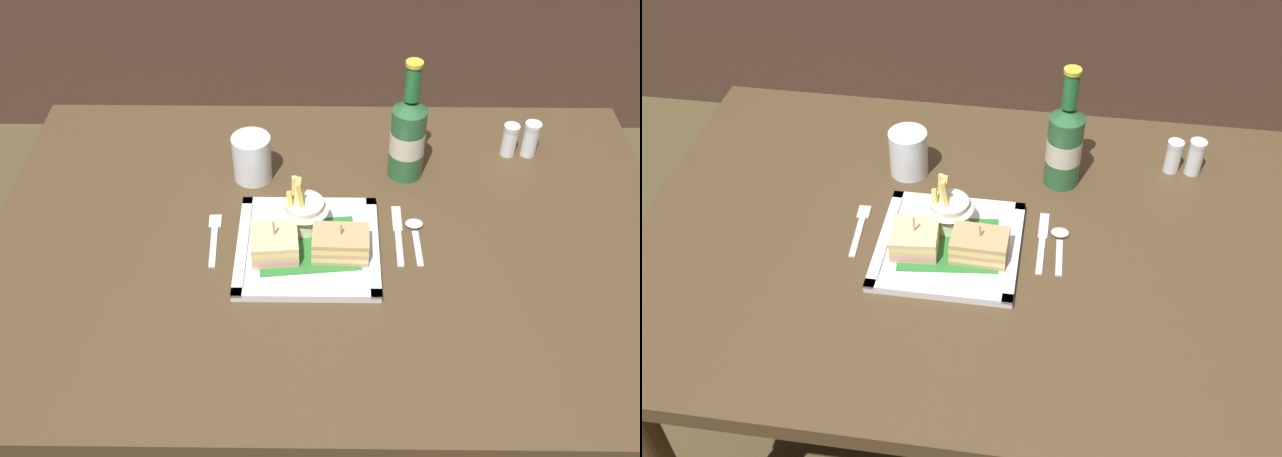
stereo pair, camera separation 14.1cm
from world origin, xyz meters
TOP-DOWN VIEW (x-y plane):
  - ground_plane at (0.00, 0.00)m, footprint 6.00×6.00m
  - dining_table at (0.00, 0.00)m, footprint 1.32×0.90m
  - square_plate at (-0.05, -0.03)m, footprint 0.27×0.27m
  - sandwich_half_left at (-0.11, -0.05)m, footprint 0.09×0.09m
  - sandwich_half_right at (0.02, -0.05)m, footprint 0.11×0.07m
  - fries_cup at (-0.05, 0.03)m, footprint 0.09×0.09m
  - beer_bottle at (0.15, 0.20)m, footprint 0.07×0.07m
  - water_glass at (-0.16, 0.19)m, footprint 0.08×0.08m
  - fork at (-0.23, 0.00)m, footprint 0.03×0.15m
  - knife at (0.13, 0.02)m, footprint 0.02×0.17m
  - spoon at (0.16, 0.02)m, footprint 0.04×0.13m
  - salt_shaker at (0.38, 0.27)m, footprint 0.03×0.03m
  - pepper_shaker at (0.43, 0.27)m, footprint 0.04×0.04m

SIDE VIEW (x-z plane):
  - ground_plane at x=0.00m, z-range 0.00..0.00m
  - dining_table at x=0.00m, z-range 0.24..0.99m
  - fork at x=-0.23m, z-range 0.75..0.76m
  - knife at x=0.13m, z-range 0.75..0.76m
  - spoon at x=0.16m, z-range 0.75..0.76m
  - square_plate at x=-0.05m, z-range 0.75..0.77m
  - salt_shaker at x=0.38m, z-range 0.75..0.82m
  - sandwich_half_left at x=-0.11m, z-range 0.75..0.83m
  - sandwich_half_right at x=0.02m, z-range 0.75..0.82m
  - pepper_shaker at x=0.43m, z-range 0.75..0.83m
  - water_glass at x=-0.16m, z-range 0.75..0.84m
  - fries_cup at x=-0.05m, z-range 0.75..0.86m
  - beer_bottle at x=0.15m, z-range 0.72..0.98m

